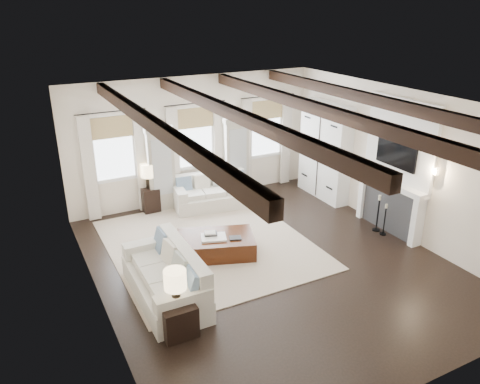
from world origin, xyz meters
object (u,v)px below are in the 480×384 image
sofa_left (168,279)px  ottoman (216,245)px  side_table_back (150,200)px  sofa_back (212,194)px  side_table_front (177,318)px

sofa_left → ottoman: size_ratio=1.40×
sofa_left → side_table_back: 3.79m
sofa_back → ottoman: bearing=-112.6°
side_table_front → side_table_back: bearing=77.6°
sofa_left → side_table_front: (-0.20, -0.98, -0.10)m
ottoman → side_table_front: size_ratio=2.91×
ottoman → side_table_front: 2.53m
sofa_left → ottoman: bearing=36.2°
sofa_left → ottoman: 1.70m
sofa_back → sofa_left: sofa_left is taller
ottoman → side_table_back: 2.76m
side_table_front → ottoman: bearing=51.6°
sofa_back → side_table_back: size_ratio=3.34×
sofa_left → side_table_back: sofa_left is taller
sofa_left → side_table_back: size_ratio=3.55×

